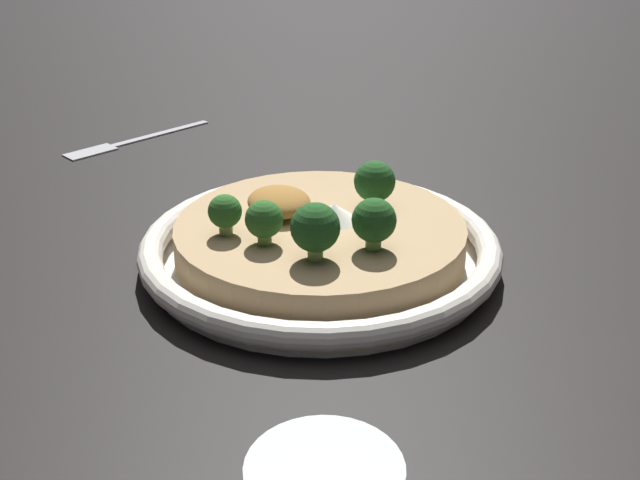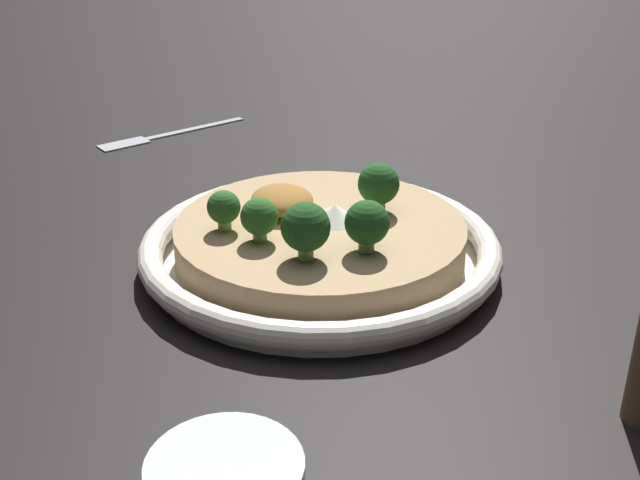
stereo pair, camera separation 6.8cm
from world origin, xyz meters
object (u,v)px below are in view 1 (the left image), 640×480
(risotto_bowl, at_px, (320,245))
(fork_utensil, at_px, (125,142))
(broccoli_left, at_px, (315,228))
(broccoli_front_left, at_px, (374,221))
(broccoli_back, at_px, (225,212))
(broccoli_back_left, at_px, (264,220))
(broccoli_front_right, at_px, (375,182))

(risotto_bowl, relative_size, fork_utensil, 1.59)
(risotto_bowl, height_order, broccoli_left, broccoli_left)
(broccoli_front_left, distance_m, fork_utensil, 0.47)
(fork_utensil, bearing_deg, broccoli_back, 71.10)
(risotto_bowl, relative_size, broccoli_back_left, 8.40)
(fork_utensil, bearing_deg, broccoli_front_right, 90.47)
(broccoli_front_left, distance_m, broccoli_back_left, 0.09)
(broccoli_back, bearing_deg, broccoli_front_left, -127.35)
(broccoli_left, bearing_deg, broccoli_front_right, -52.19)
(broccoli_front_right, bearing_deg, risotto_bowl, 98.43)
(broccoli_back_left, distance_m, broccoli_back, 0.04)
(broccoli_front_left, bearing_deg, broccoli_back, 52.65)
(broccoli_front_left, relative_size, broccoli_left, 0.92)
(broccoli_left, distance_m, fork_utensil, 0.46)
(broccoli_back_left, xyz_separation_m, fork_utensil, (0.41, 0.03, -0.06))
(broccoli_back, height_order, fork_utensil, broccoli_back)
(broccoli_back, bearing_deg, broccoli_left, -146.01)
(broccoli_back, bearing_deg, fork_utensil, 0.86)
(broccoli_front_left, height_order, broccoli_back_left, broccoli_front_left)
(risotto_bowl, distance_m, fork_utensil, 0.40)
(broccoli_front_left, height_order, fork_utensil, broccoli_front_left)
(broccoli_front_right, xyz_separation_m, fork_utensil, (0.38, 0.14, -0.06))
(fork_utensil, bearing_deg, risotto_bowl, 82.51)
(risotto_bowl, xyz_separation_m, fork_utensil, (0.39, 0.08, -0.02))
(broccoli_back_left, xyz_separation_m, broccoli_back, (0.03, 0.02, -0.00))
(broccoli_front_left, bearing_deg, fork_utensil, 12.82)
(risotto_bowl, relative_size, broccoli_back, 8.96)
(broccoli_back_left, bearing_deg, risotto_bowl, -72.98)
(broccoli_left, bearing_deg, risotto_bowl, -27.63)
(risotto_bowl, relative_size, broccoli_left, 6.69)
(broccoli_front_left, bearing_deg, risotto_bowl, 16.29)
(broccoli_front_left, height_order, broccoli_back, broccoli_front_left)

